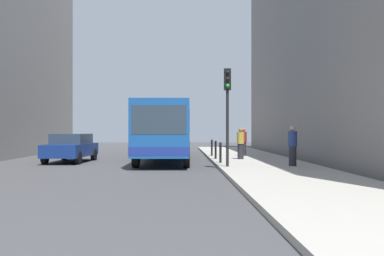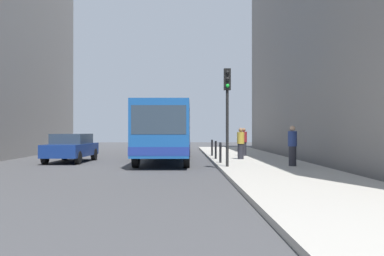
# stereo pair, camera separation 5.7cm
# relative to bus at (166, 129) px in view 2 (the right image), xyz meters

# --- Properties ---
(ground_plane) EXTENTS (80.00, 80.00, 0.00)m
(ground_plane) POSITION_rel_bus_xyz_m (-0.82, -3.89, -1.73)
(ground_plane) COLOR #424244
(sidewalk) EXTENTS (4.40, 40.00, 0.15)m
(sidewalk) POSITION_rel_bus_xyz_m (4.58, -3.89, -1.65)
(sidewalk) COLOR #ADA89E
(sidewalk) RESTS_ON ground
(building_right) EXTENTS (7.00, 32.00, 14.68)m
(building_right) POSITION_rel_bus_xyz_m (10.68, 0.11, 5.61)
(building_right) COLOR gray
(building_right) RESTS_ON ground
(bus) EXTENTS (2.77, 11.07, 3.00)m
(bus) POSITION_rel_bus_xyz_m (0.00, 0.00, 0.00)
(bus) COLOR #19519E
(bus) RESTS_ON ground
(car_beside_bus) EXTENTS (2.08, 4.50, 1.48)m
(car_beside_bus) POSITION_rel_bus_xyz_m (-4.94, -0.45, -0.94)
(car_beside_bus) COLOR navy
(car_beside_bus) RESTS_ON ground
(car_behind_bus) EXTENTS (2.14, 4.53, 1.48)m
(car_behind_bus) POSITION_rel_bus_xyz_m (0.19, 9.38, -0.94)
(car_behind_bus) COLOR navy
(car_behind_bus) RESTS_ON ground
(traffic_light) EXTENTS (0.28, 0.33, 4.10)m
(traffic_light) POSITION_rel_bus_xyz_m (2.73, -5.27, 1.28)
(traffic_light) COLOR black
(traffic_light) RESTS_ON sidewalk
(bollard_near) EXTENTS (0.11, 0.11, 0.95)m
(bollard_near) POSITION_rel_bus_xyz_m (2.63, -3.14, -1.10)
(bollard_near) COLOR black
(bollard_near) RESTS_ON sidewalk
(bollard_mid) EXTENTS (0.11, 0.11, 0.95)m
(bollard_mid) POSITION_rel_bus_xyz_m (2.63, -0.34, -1.10)
(bollard_mid) COLOR black
(bollard_mid) RESTS_ON sidewalk
(bollard_far) EXTENTS (0.11, 0.11, 0.95)m
(bollard_far) POSITION_rel_bus_xyz_m (2.63, 2.45, -1.10)
(bollard_far) COLOR black
(bollard_far) RESTS_ON sidewalk
(pedestrian_near_signal) EXTENTS (0.38, 0.38, 1.71)m
(pedestrian_near_signal) POSITION_rel_bus_xyz_m (5.53, -5.03, -0.72)
(pedestrian_near_signal) COLOR #26262D
(pedestrian_near_signal) RESTS_ON sidewalk
(pedestrian_mid_sidewalk) EXTENTS (0.38, 0.38, 1.64)m
(pedestrian_mid_sidewalk) POSITION_rel_bus_xyz_m (3.92, -0.54, -0.76)
(pedestrian_mid_sidewalk) COLOR #26262D
(pedestrian_mid_sidewalk) RESTS_ON sidewalk
(pedestrian_far_sidewalk) EXTENTS (0.38, 0.38, 1.64)m
(pedestrian_far_sidewalk) POSITION_rel_bus_xyz_m (4.51, 2.48, -0.76)
(pedestrian_far_sidewalk) COLOR #26262D
(pedestrian_far_sidewalk) RESTS_ON sidewalk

